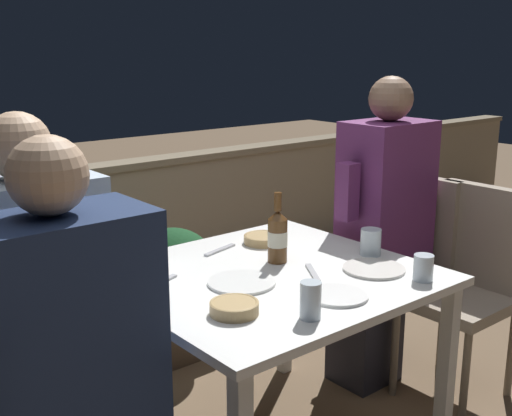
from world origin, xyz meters
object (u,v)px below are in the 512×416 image
person_blue_shirt (44,328)px  beer_bottle (278,236)px  person_navy_jumper (77,388)px  person_purple_stripe (380,232)px  chair_right_far (405,254)px  chair_right_near (471,271)px

person_blue_shirt → beer_bottle: 0.86m
person_blue_shirt → person_navy_jumper: bearing=-99.8°
person_purple_stripe → person_blue_shirt: bearing=178.5°
beer_bottle → person_purple_stripe: bearing=6.2°
beer_bottle → chair_right_far: bearing=4.8°
person_navy_jumper → beer_bottle: 0.95m
person_blue_shirt → person_purple_stripe: 1.51m
chair_right_far → beer_bottle: size_ratio=3.48×
chair_right_far → person_purple_stripe: person_purple_stripe is taller
chair_right_near → person_purple_stripe: size_ratio=0.66×
person_blue_shirt → beer_bottle: person_blue_shirt is taller
person_purple_stripe → beer_bottle: 0.69m
person_navy_jumper → chair_right_near: (1.80, 0.00, -0.10)m
chair_right_near → person_blue_shirt: bearing=168.1°
person_purple_stripe → chair_right_far: bearing=-0.0°
beer_bottle → person_blue_shirt: bearing=172.4°
person_blue_shirt → person_purple_stripe: (1.51, -0.04, 0.03)m
chair_right_far → person_blue_shirt: bearing=178.7°
person_blue_shirt → chair_right_far: size_ratio=1.45×
person_navy_jumper → chair_right_far: size_ratio=1.42×
person_blue_shirt → chair_right_far: 1.71m
person_blue_shirt → chair_right_near: 1.78m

